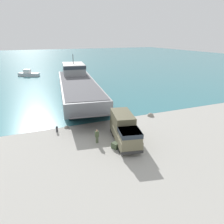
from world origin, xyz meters
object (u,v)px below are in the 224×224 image
soldier_on_ramp (97,135)px  cargo_crate (116,146)px  mooring_bollard (57,129)px  military_truck (124,129)px  landing_craft (77,83)px  moored_boat_c (29,74)px

soldier_on_ramp → cargo_crate: 2.58m
mooring_bollard → soldier_on_ramp: bearing=-52.4°
military_truck → soldier_on_ramp: size_ratio=4.37×
military_truck → soldier_on_ramp: (-3.11, 0.89, -0.64)m
landing_craft → mooring_bollard: size_ratio=46.63×
landing_craft → moored_boat_c: landing_craft is taller
moored_boat_c → mooring_bollard: (1.34, -45.03, -0.25)m
landing_craft → moored_boat_c: bearing=120.0°
moored_boat_c → military_truck: bearing=45.5°
soldier_on_ramp → mooring_bollard: (-3.84, 4.97, -0.54)m
landing_craft → cargo_crate: bearing=-87.1°
moored_boat_c → cargo_crate: moored_boat_c is taller
military_truck → soldier_on_ramp: bearing=-93.7°
military_truck → cargo_crate: bearing=-43.3°
military_truck → cargo_crate: military_truck is taller
soldier_on_ramp → moored_boat_c: size_ratio=0.27×
moored_boat_c → soldier_on_ramp: bearing=42.1°
moored_boat_c → cargo_crate: (6.68, -52.00, -0.37)m
landing_craft → cargo_crate: 28.34m
military_truck → soldier_on_ramp: military_truck is taller
mooring_bollard → moored_boat_c: bearing=91.7°
landing_craft → military_truck: landing_craft is taller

